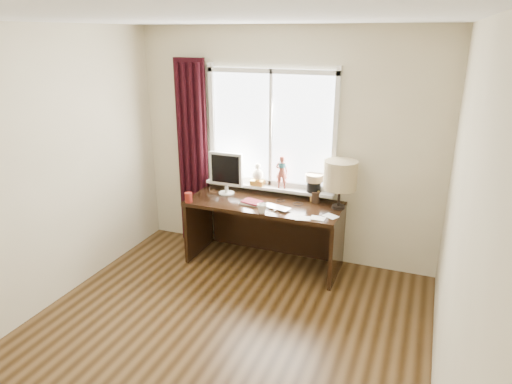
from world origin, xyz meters
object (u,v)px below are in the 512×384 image
at_px(desk, 267,220).
at_px(table_lamp, 340,176).
at_px(laptop, 277,208).
at_px(monitor, 226,171).
at_px(red_cup, 189,197).
at_px(mug, 262,208).

xyz_separation_m(desk, table_lamp, (0.79, 0.02, 0.61)).
height_order(laptop, desk, laptop).
bearing_deg(laptop, table_lamp, 38.52).
bearing_deg(desk, table_lamp, 1.75).
bearing_deg(monitor, desk, -1.11).
bearing_deg(red_cup, desk, 27.06).
bearing_deg(laptop, desk, 144.73).
bearing_deg(mug, red_cup, 180.00).
distance_m(laptop, desk, 0.40).
bearing_deg(red_cup, monitor, 56.48).
xyz_separation_m(laptop, table_lamp, (0.60, 0.26, 0.35)).
bearing_deg(monitor, mug, -34.47).
xyz_separation_m(laptop, desk, (-0.19, 0.23, -0.26)).
bearing_deg(mug, laptop, 56.68).
bearing_deg(desk, mug, -77.92).
height_order(monitor, table_lamp, table_lamp).
bearing_deg(table_lamp, monitor, -179.37).
relative_size(mug, desk, 0.06).
relative_size(red_cup, table_lamp, 0.21).
height_order(red_cup, table_lamp, table_lamp).
xyz_separation_m(desk, monitor, (-0.51, 0.01, 0.52)).
distance_m(laptop, monitor, 0.79).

